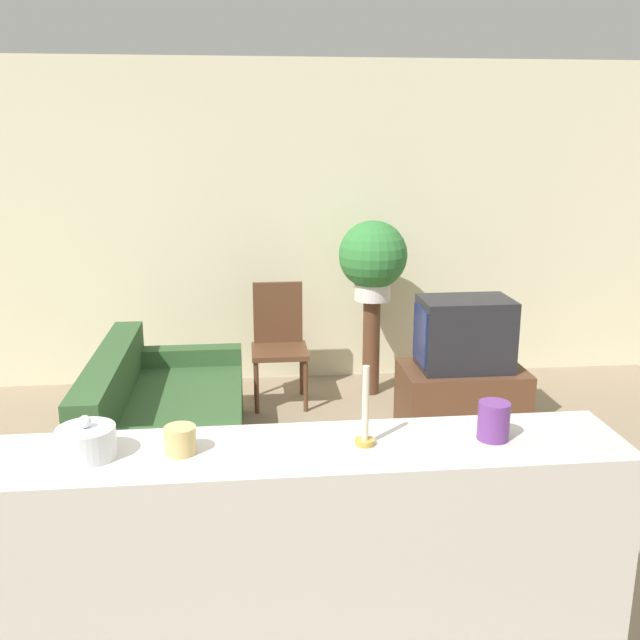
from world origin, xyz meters
TOP-DOWN VIEW (x-y plane):
  - wall_back at (0.00, 3.43)m, footprint 9.00×0.06m
  - couch at (-0.46, 1.80)m, footprint 0.93×1.72m
  - tv_stand at (1.63, 2.07)m, footprint 0.87×0.57m
  - television at (1.62, 2.07)m, footprint 0.65×0.42m
  - wooden_chair at (0.35, 2.85)m, footprint 0.44×0.44m
  - plant_stand at (1.12, 2.93)m, footprint 0.14×0.14m
  - potted_plant at (1.12, 2.93)m, footprint 0.55×0.55m
  - foreground_counter at (0.00, -0.35)m, footprint 2.86×0.44m
  - decorative_bowl at (-0.44, -0.35)m, footprint 0.20×0.20m
  - candle_jar at (-0.13, -0.35)m, footprint 0.11×0.11m
  - candlestick at (0.50, -0.35)m, footprint 0.07×0.07m
  - coffee_tin at (0.96, -0.35)m, footprint 0.11×0.11m

SIDE VIEW (x-z plane):
  - tv_stand at x=1.63m, z-range 0.00..0.49m
  - couch at x=-0.46m, z-range -0.11..0.63m
  - plant_stand at x=1.12m, z-range 0.00..0.80m
  - wooden_chair at x=0.35m, z-range 0.04..1.00m
  - foreground_counter at x=0.00m, z-range 0.00..1.05m
  - television at x=1.62m, z-range 0.49..0.99m
  - candle_jar at x=-0.13m, z-range 1.05..1.15m
  - decorative_bowl at x=-0.44m, z-range 1.03..1.18m
  - coffee_tin at x=0.96m, z-range 1.05..1.19m
  - potted_plant at x=1.12m, z-range 0.83..1.47m
  - candlestick at x=0.50m, z-range 1.01..1.30m
  - wall_back at x=0.00m, z-range 0.00..2.70m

